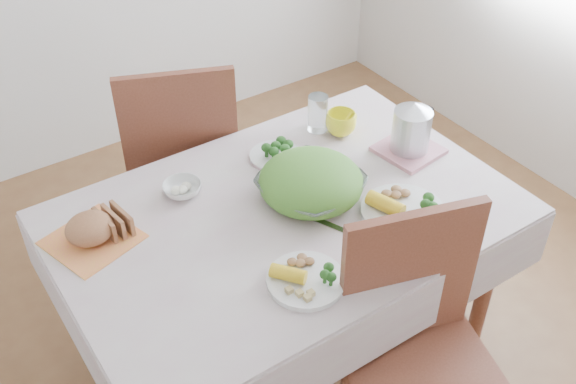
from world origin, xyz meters
TOP-DOWN VIEW (x-y plane):
  - floor at (0.00, 0.00)m, footprint 3.60×3.60m
  - dining_table at (0.00, 0.00)m, footprint 1.40×0.90m
  - tablecloth at (0.00, 0.00)m, footprint 1.50×1.00m
  - chair_far at (-0.01, 0.79)m, footprint 0.61×0.61m
  - salad_bowl at (0.11, 0.02)m, footprint 0.41×0.41m
  - dinner_plate_left at (-0.14, -0.31)m, footprint 0.29×0.29m
  - dinner_plate_right at (0.31, -0.23)m, footprint 0.29×0.29m
  - broccoli_plate at (0.14, 0.27)m, footprint 0.21×0.21m
  - napkin at (-0.59, 0.23)m, footprint 0.31×0.31m
  - bread_loaf at (-0.59, 0.23)m, footprint 0.15×0.15m
  - fruit_bowl at (-0.24, 0.28)m, footprint 0.17×0.17m
  - yellow_mug at (0.43, 0.27)m, footprint 0.14×0.14m
  - glass_tumbler at (0.37, 0.34)m, footprint 0.10×0.10m
  - pink_tray at (0.57, 0.03)m, footprint 0.23×0.23m
  - electric_kettle at (0.57, 0.03)m, footprint 0.19×0.19m
  - fork_left at (0.07, -0.12)m, footprint 0.10×0.18m
  - fork_right at (0.19, -0.25)m, footprint 0.10×0.16m
  - knife at (-0.09, -0.34)m, footprint 0.20×0.03m

SIDE VIEW (x-z plane):
  - floor at x=0.00m, z-range 0.00..0.00m
  - dining_table at x=0.00m, z-range 0.00..0.75m
  - chair_far at x=-0.01m, z-range -0.05..0.98m
  - tablecloth at x=0.00m, z-range 0.75..0.76m
  - napkin at x=-0.59m, z-range 0.76..0.77m
  - fork_left at x=0.07m, z-range 0.76..0.77m
  - fork_right at x=0.19m, z-range 0.76..0.77m
  - knife at x=-0.09m, z-range 0.76..0.77m
  - pink_tray at x=0.57m, z-range 0.76..0.78m
  - broccoli_plate at x=0.14m, z-range 0.76..0.78m
  - dinner_plate_left at x=-0.14m, z-range 0.76..0.78m
  - dinner_plate_right at x=0.31m, z-range 0.76..0.78m
  - fruit_bowl at x=-0.24m, z-range 0.76..0.80m
  - salad_bowl at x=0.11m, z-range 0.76..0.84m
  - yellow_mug at x=0.43m, z-range 0.76..0.86m
  - bread_loaf at x=-0.59m, z-range 0.77..0.87m
  - glass_tumbler at x=0.37m, z-range 0.75..0.90m
  - electric_kettle at x=0.57m, z-range 0.78..0.98m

